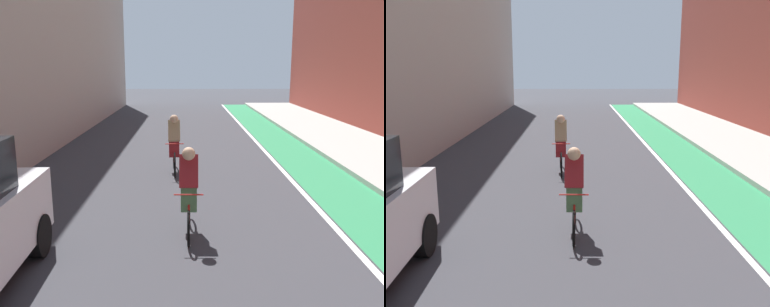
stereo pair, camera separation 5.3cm
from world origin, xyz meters
The scene contains 5 objects.
ground_plane centered at (0.00, 15.46, 0.00)m, with size 85.61×85.61×0.00m, color #38383D.
bike_lane_paint centered at (3.50, 17.46, 0.00)m, with size 1.60×38.91×0.00m, color #2D8451.
lane_divider_stripe centered at (2.60, 17.46, 0.00)m, with size 0.12×38.91×0.00m, color white.
cyclist_trailing centered at (-0.08, 12.51, 0.80)m, with size 0.48×1.65×1.58m.
cyclist_far centered at (-0.45, 16.76, 0.85)m, with size 0.48×1.73×1.62m.
Camera 2 is at (-0.07, 5.63, 2.90)m, focal length 38.88 mm.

